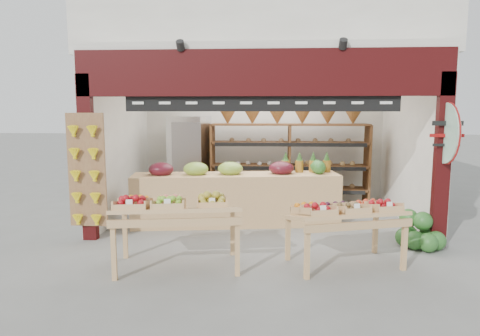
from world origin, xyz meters
name	(u,v)px	position (x,y,z in m)	size (l,w,h in m)	color
ground	(261,225)	(0.00, 0.00, 0.00)	(60.00, 60.00, 0.00)	slate
shop_structure	(263,22)	(0.00, 1.61, 3.92)	(6.36, 5.12, 5.40)	silver
banana_board	(86,173)	(-2.73, -1.17, 1.12)	(0.60, 0.15, 1.80)	olive
gift_sign	(446,133)	(2.75, -1.15, 1.75)	(0.04, 0.93, 0.92)	#AFDCC4
back_shelving	(289,148)	(0.58, 1.61, 1.28)	(3.39, 0.56, 2.06)	brown
refrigerator	(190,161)	(-1.58, 1.55, 0.98)	(0.76, 0.76, 1.96)	silver
cardboard_stack	(211,207)	(-0.96, 0.35, 0.24)	(1.04, 0.75, 0.65)	beige
mid_counter	(235,197)	(-0.47, 0.02, 0.51)	(3.80, 1.21, 1.16)	tan
display_table_left	(169,207)	(-1.19, -2.17, 0.81)	(1.77, 1.16, 1.04)	tan
display_table_right	(345,212)	(1.16, -1.98, 0.74)	(1.65, 1.21, 0.96)	tan
watermelon_pile	(419,234)	(2.45, -1.12, 0.21)	(0.70, 0.72, 0.55)	#1B4818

